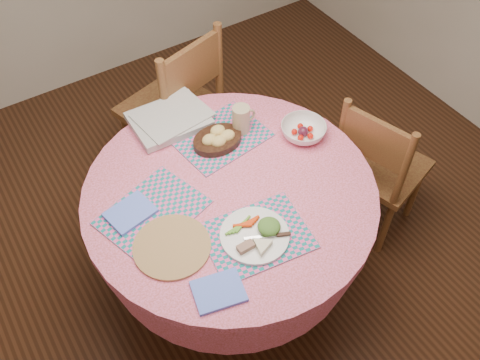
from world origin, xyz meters
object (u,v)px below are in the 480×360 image
object	(u,v)px
dining_table	(231,217)
bread_bowl	(218,138)
chair_back	(177,107)
dinner_plate	(257,234)
chair_right	(377,166)
fruit_bowl	(303,131)
latte_mug	(241,119)
wicker_trivet	(172,247)

from	to	relation	value
dining_table	bread_bowl	xyz separation A→B (m)	(0.10, 0.26, 0.23)
chair_back	dinner_plate	size ratio (longest dim) A/B	3.74
chair_right	chair_back	bearing A→B (deg)	19.82
fruit_bowl	latte_mug	bearing A→B (deg)	140.61
dining_table	latte_mug	distance (m)	0.45
wicker_trivet	dinner_plate	distance (m)	0.33
chair_right	dining_table	bearing A→B (deg)	67.89
dining_table	chair_right	world-z (taller)	chair_right
chair_back	chair_right	bearing A→B (deg)	110.70
chair_right	latte_mug	world-z (taller)	chair_right
dining_table	wicker_trivet	bearing A→B (deg)	-159.86
latte_mug	chair_back	bearing A→B (deg)	97.20
dining_table	dinner_plate	bearing A→B (deg)	-98.67
latte_mug	dinner_plate	bearing A→B (deg)	-117.05
wicker_trivet	bread_bowl	bearing A→B (deg)	41.13
wicker_trivet	fruit_bowl	distance (m)	0.82
fruit_bowl	dinner_plate	bearing A→B (deg)	-144.20
dining_table	latte_mug	size ratio (longest dim) A/B	9.30
chair_right	chair_back	xyz separation A→B (m)	(-0.67, 0.88, 0.06)
bread_bowl	fruit_bowl	distance (m)	0.39
chair_back	latte_mug	bearing A→B (deg)	80.88
dining_table	chair_right	distance (m)	0.84
dining_table	dinner_plate	world-z (taller)	dinner_plate
chair_back	dinner_plate	bearing A→B (deg)	62.96
dining_table	bread_bowl	world-z (taller)	bread_bowl
wicker_trivet	chair_back	bearing A→B (deg)	61.79
dining_table	chair_back	xyz separation A→B (m)	(0.16, 0.81, -0.03)
dining_table	latte_mug	bearing A→B (deg)	49.43
dinner_plate	fruit_bowl	world-z (taller)	fruit_bowl
chair_right	wicker_trivet	size ratio (longest dim) A/B	2.97
chair_right	wicker_trivet	world-z (taller)	chair_right
wicker_trivet	chair_right	bearing A→B (deg)	2.60
dining_table	fruit_bowl	distance (m)	0.51
chair_back	fruit_bowl	bearing A→B (deg)	95.36
latte_mug	wicker_trivet	bearing A→B (deg)	-145.31
fruit_bowl	wicker_trivet	bearing A→B (deg)	-164.68
bread_bowl	dinner_plate	bearing A→B (deg)	-104.76
dining_table	wicker_trivet	world-z (taller)	wicker_trivet
latte_mug	fruit_bowl	xyz separation A→B (m)	(0.22, -0.18, -0.04)
chair_back	dining_table	bearing A→B (deg)	62.30
fruit_bowl	dining_table	bearing A→B (deg)	-168.47
latte_mug	fruit_bowl	bearing A→B (deg)	-39.39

